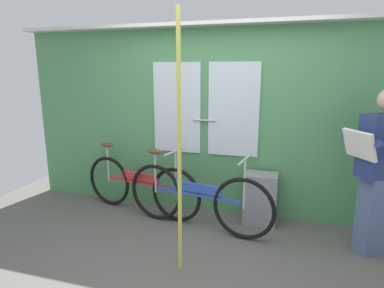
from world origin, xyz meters
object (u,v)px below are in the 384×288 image
(passenger_reading_newspaper, at_px, (380,170))
(trash_bin_by_wall, at_px, (260,198))
(bicycle_near_door, at_px, (140,185))
(handrail_pole, at_px, (179,148))
(bicycle_leaning_behind, at_px, (196,198))

(passenger_reading_newspaper, xyz_separation_m, trash_bin_by_wall, (-1.10, 0.33, -0.54))
(trash_bin_by_wall, bearing_deg, bicycle_near_door, -174.97)
(passenger_reading_newspaper, height_order, trash_bin_by_wall, passenger_reading_newspaper)
(passenger_reading_newspaper, bearing_deg, handrail_pole, -7.49)
(passenger_reading_newspaper, relative_size, handrail_pole, 0.72)
(bicycle_near_door, relative_size, handrail_pole, 0.74)
(bicycle_near_door, relative_size, trash_bin_by_wall, 2.77)
(passenger_reading_newspaper, height_order, handrail_pole, handrail_pole)
(bicycle_near_door, height_order, handrail_pole, handrail_pole)
(bicycle_leaning_behind, bearing_deg, passenger_reading_newspaper, 9.88)
(bicycle_leaning_behind, relative_size, passenger_reading_newspaper, 1.09)
(bicycle_near_door, xyz_separation_m, trash_bin_by_wall, (1.46, 0.13, -0.05))
(bicycle_leaning_behind, xyz_separation_m, handrail_pole, (0.07, -0.78, 0.75))
(bicycle_leaning_behind, bearing_deg, trash_bin_by_wall, 36.39)
(trash_bin_by_wall, bearing_deg, handrail_pole, -118.33)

